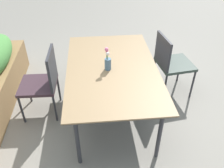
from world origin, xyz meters
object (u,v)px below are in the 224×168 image
Objects in this scene: chair_near_right at (171,61)px; flower_vase at (108,61)px; dining_table at (112,71)px; chair_far_side at (44,80)px.

flower_vase is at bearing -73.33° from chair_near_right.
chair_far_side reaches higher than dining_table.
chair_far_side is (-0.27, 1.72, -0.02)m from chair_near_right.
chair_far_side is at bearing 82.21° from dining_table.
flower_vase is (-0.03, 0.05, 0.15)m from dining_table.
dining_table is at bearing -73.59° from chair_near_right.
dining_table is 1.92× the size of chair_near_right.
flower_vase reaches higher than dining_table.
chair_near_right is at bearing -65.67° from flower_vase.
chair_near_right reaches higher than chair_far_side.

